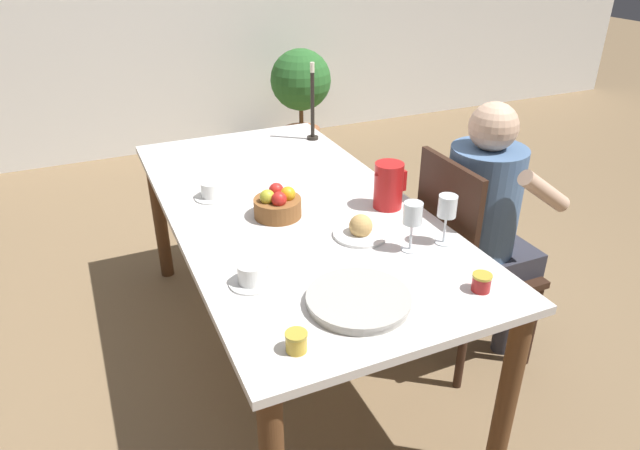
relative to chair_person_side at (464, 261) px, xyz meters
name	(u,v)px	position (x,y,z in m)	size (l,w,h in m)	color
ground_plane	(295,350)	(-0.66, 0.31, -0.50)	(20.00, 20.00, 0.00)	#7F6647
dining_table	(292,225)	(-0.66, 0.31, 0.16)	(0.95, 1.92, 0.75)	silver
chair_person_side	(464,261)	(0.00, 0.00, 0.00)	(0.42, 0.42, 0.96)	#331E14
person_seated	(487,215)	(0.09, 0.01, 0.19)	(0.39, 0.41, 1.17)	#33333D
red_pitcher	(388,185)	(-0.31, 0.14, 0.35)	(0.14, 0.11, 0.19)	red
wine_glass_water	(447,209)	(-0.27, -0.19, 0.39)	(0.07, 0.07, 0.18)	white
wine_glass_juice	(413,216)	(-0.41, -0.19, 0.38)	(0.07, 0.07, 0.18)	white
teacup_near_person	(251,275)	(-0.98, -0.16, 0.28)	(0.14, 0.14, 0.07)	white
teacup_across	(212,191)	(-0.93, 0.51, 0.28)	(0.14, 0.14, 0.07)	white
serving_tray	(359,300)	(-0.72, -0.40, 0.27)	(0.32, 0.32, 0.03)	#B7B2A8
bread_plate	(361,229)	(-0.52, -0.03, 0.28)	(0.20, 0.20, 0.09)	white
jam_jar_amber	(482,282)	(-0.34, -0.49, 0.28)	(0.06, 0.06, 0.06)	#A81E1E
jam_jar_red	(296,341)	(-0.96, -0.52, 0.28)	(0.06, 0.06, 0.06)	gold
fruit_bowl	(278,204)	(-0.74, 0.24, 0.30)	(0.18, 0.18, 0.12)	brown
candlestick_tall	(313,109)	(-0.26, 1.01, 0.41)	(0.06, 0.06, 0.40)	black
potted_plant	(301,88)	(0.38, 2.75, 0.04)	(0.50, 0.50, 0.86)	#A8603D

